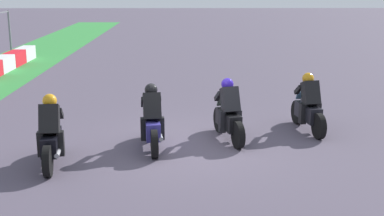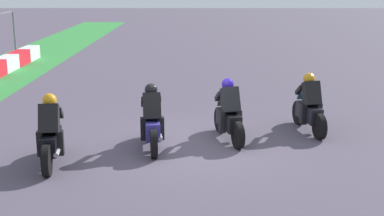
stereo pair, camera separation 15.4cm
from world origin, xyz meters
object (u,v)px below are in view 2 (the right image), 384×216
Objects in this scene: rider_lane_a at (309,108)px; rider_lane_b at (229,115)px; rider_lane_c at (152,122)px; rider_lane_d at (51,136)px.

rider_lane_b is (-0.72, 2.11, 0.00)m from rider_lane_a.
rider_lane_b is at bearing 99.29° from rider_lane_a.
rider_lane_a is 1.01× the size of rider_lane_b.
rider_lane_b is 0.99× the size of rider_lane_c.
rider_lane_a is 1.00× the size of rider_lane_d.
rider_lane_d is at bearing 110.66° from rider_lane_c.
rider_lane_c is (-1.36, 3.93, 0.00)m from rider_lane_a.
rider_lane_d is (-1.09, 2.04, 0.00)m from rider_lane_c.
rider_lane_b is 4.23m from rider_lane_d.
rider_lane_a is 6.45m from rider_lane_d.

